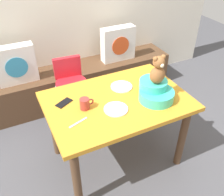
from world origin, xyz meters
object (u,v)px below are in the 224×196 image
at_px(infant_seat_teal, 155,92).
at_px(teddy_bear, 158,70).
at_px(highchair, 71,84).
at_px(dinner_plate_far, 116,109).
at_px(dining_table, 117,110).
at_px(pillow_floral_right, 118,44).
at_px(coffee_mug, 85,104).
at_px(dinner_plate_near, 121,87).
at_px(cell_phone, 64,103).
at_px(pillow_floral_left, 16,65).
at_px(ketchup_bottle, 157,74).

relative_size(infant_seat_teal, teddy_bear, 1.32).
height_order(highchair, infant_seat_teal, infant_seat_teal).
relative_size(infant_seat_teal, dinner_plate_far, 1.65).
bearing_deg(dining_table, pillow_floral_right, 62.42).
bearing_deg(coffee_mug, highchair, 82.06).
xyz_separation_m(pillow_floral_right, dining_table, (-0.60, -1.15, -0.05)).
bearing_deg(infant_seat_teal, dining_table, 156.92).
xyz_separation_m(dining_table, infant_seat_teal, (0.30, -0.13, 0.18)).
relative_size(dinner_plate_near, cell_phone, 1.39).
relative_size(pillow_floral_left, ketchup_bottle, 2.38).
xyz_separation_m(pillow_floral_left, dining_table, (0.68, -1.15, -0.05)).
relative_size(infant_seat_teal, cell_phone, 2.29).
height_order(pillow_floral_right, dinner_plate_far, pillow_floral_right).
bearing_deg(pillow_floral_right, highchair, -152.25).
bearing_deg(dinner_plate_far, teddy_bear, -1.05).
bearing_deg(dining_table, cell_phone, 160.75).
bearing_deg(teddy_bear, ketchup_bottle, 53.96).
bearing_deg(infant_seat_teal, ketchup_bottle, 53.89).
height_order(dining_table, infant_seat_teal, infant_seat_teal).
height_order(pillow_floral_right, highchair, pillow_floral_right).
relative_size(highchair, dinner_plate_near, 3.95).
bearing_deg(teddy_bear, infant_seat_teal, 90.00).
relative_size(pillow_floral_left, infant_seat_teal, 1.33).
distance_m(pillow_floral_left, highchair, 0.66).
relative_size(dinner_plate_near, dinner_plate_far, 1.00).
bearing_deg(dinner_plate_far, infant_seat_teal, -0.97).
relative_size(ketchup_bottle, coffee_mug, 1.54).
distance_m(pillow_floral_right, dining_table, 1.30).
xyz_separation_m(pillow_floral_left, teddy_bear, (0.98, -1.28, 0.34)).
xyz_separation_m(highchair, cell_phone, (-0.24, -0.58, 0.22)).
height_order(teddy_bear, dinner_plate_near, teddy_bear).
distance_m(highchair, teddy_bear, 1.11).
bearing_deg(pillow_floral_right, infant_seat_teal, -103.24).
height_order(pillow_floral_right, dining_table, pillow_floral_right).
height_order(ketchup_bottle, dinner_plate_near, ketchup_bottle).
bearing_deg(coffee_mug, infant_seat_teal, -12.74).
xyz_separation_m(pillow_floral_left, cell_phone, (0.25, -1.00, 0.06)).
bearing_deg(highchair, cell_phone, -112.18).
relative_size(teddy_bear, dinner_plate_near, 1.25).
relative_size(pillow_floral_right, teddy_bear, 1.76).
relative_size(ketchup_bottle, dinner_plate_near, 0.92).
relative_size(ketchup_bottle, cell_phone, 1.28).
relative_size(pillow_floral_right, dining_table, 0.36).
distance_m(highchair, dinner_plate_near, 0.70).
xyz_separation_m(teddy_bear, ketchup_bottle, (0.16, 0.22, -0.19)).
distance_m(pillow_floral_left, infant_seat_teal, 1.62).
height_order(infant_seat_teal, cell_phone, infant_seat_teal).
distance_m(highchair, dinner_plate_far, 0.89).
xyz_separation_m(infant_seat_teal, teddy_bear, (0.00, -0.00, 0.21)).
relative_size(infant_seat_teal, ketchup_bottle, 1.78).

